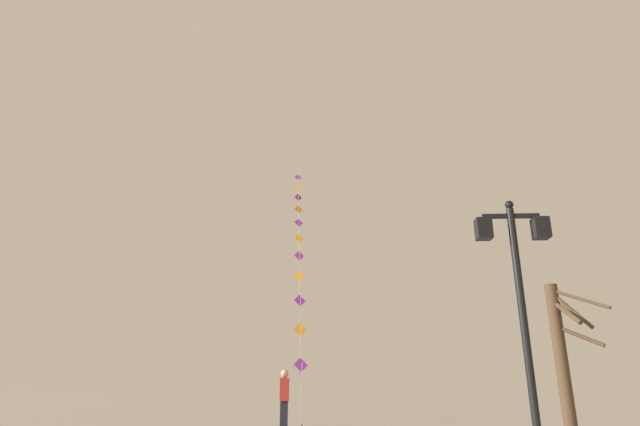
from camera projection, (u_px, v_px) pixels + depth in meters
name	position (u px, v px, depth m)	size (l,w,h in m)	color
ground_plane	(342.00, 421.00, 18.69)	(160.00, 160.00, 0.00)	gray
twin_lantern_lamp_post	(518.00, 274.00, 9.32)	(1.34, 0.28, 4.68)	black
kite_train	(299.00, 245.00, 26.19)	(2.21, 17.54, 15.56)	brown
kite_flyer	(284.00, 400.00, 14.06)	(0.26, 0.61, 1.71)	#1E1E2D
bare_tree	(563.00, 356.00, 12.29)	(1.04, 1.25, 3.72)	#4C3826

